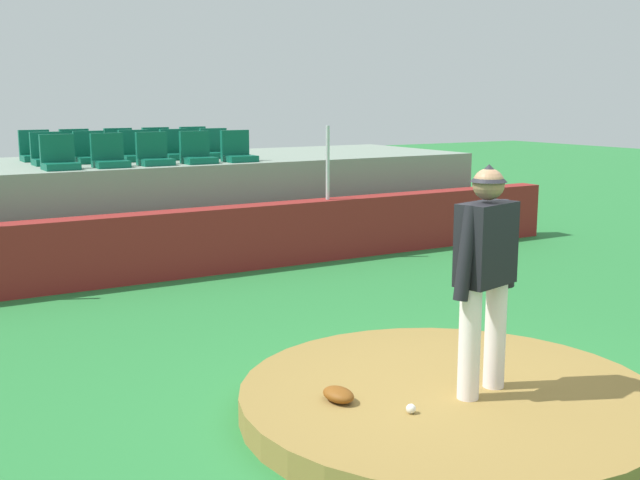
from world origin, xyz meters
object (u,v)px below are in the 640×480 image
stadium_chair_4 (238,152)px  stadium_chair_5 (48,155)px  stadium_chair_1 (109,157)px  baseball (411,409)px  stadium_chair_10 (36,151)px  fielding_glove (338,395)px  stadium_chair_9 (216,149)px  stadium_chair_6 (91,153)px  stadium_chair_8 (176,150)px  stadium_chair_3 (197,153)px  pitcher (485,263)px  stadium_chair_7 (136,151)px  stadium_chair_14 (195,146)px  stadium_chair_0 (59,159)px  stadium_chair_2 (154,155)px  stadium_chair_13 (158,147)px  stadium_chair_12 (120,148)px  stadium_chair_11 (76,150)px

stadium_chair_4 → stadium_chair_5: 2.92m
stadium_chair_1 → stadium_chair_5: 1.12m
baseball → stadium_chair_10: stadium_chair_10 is taller
fielding_glove → stadium_chair_9: 8.16m
stadium_chair_6 → stadium_chair_8: size_ratio=1.00×
baseball → stadium_chair_3: bearing=80.0°
pitcher → stadium_chair_3: pitcher is taller
stadium_chair_7 → stadium_chair_6: bearing=0.4°
stadium_chair_3 → stadium_chair_9: (0.70, 0.91, 0.00)m
stadium_chair_14 → stadium_chair_3: bearing=69.1°
stadium_chair_9 → stadium_chair_10: (-2.79, 0.89, 0.00)m
fielding_glove → stadium_chair_1: (0.23, 6.80, 1.39)m
fielding_glove → stadium_chair_1: stadium_chair_1 is taller
stadium_chair_5 → stadium_chair_8: size_ratio=1.00×
stadium_chair_8 → stadium_chair_0: bearing=23.9°
pitcher → stadium_chair_10: bearing=85.7°
stadium_chair_4 → stadium_chair_14: same height
stadium_chair_3 → stadium_chair_8: 0.94m
stadium_chair_3 → stadium_chair_14: bearing=-110.9°
stadium_chair_2 → stadium_chair_3: size_ratio=1.00×
stadium_chair_9 → stadium_chair_10: same height
stadium_chair_1 → stadium_chair_13: size_ratio=1.00×
pitcher → stadium_chair_6: pitcher is taller
stadium_chair_5 → stadium_chair_10: 0.90m
stadium_chair_8 → stadium_chair_12: 1.11m
pitcher → stadium_chair_1: 7.28m
fielding_glove → stadium_chair_0: (-0.50, 6.79, 1.39)m
stadium_chair_8 → stadium_chair_10: 2.26m
stadium_chair_14 → stadium_chair_7: bearing=31.9°
pitcher → stadium_chair_12: (-0.14, 9.02, 0.39)m
stadium_chair_8 → stadium_chair_14: same height
stadium_chair_1 → stadium_chair_4: bearing=179.6°
stadium_chair_4 → stadium_chair_9: (0.01, 0.91, 0.00)m
stadium_chair_0 → stadium_chair_4: (2.82, -0.00, 0.00)m
baseball → stadium_chair_5: stadium_chair_5 is taller
fielding_glove → stadium_chair_14: stadium_chair_14 is taller
fielding_glove → stadium_chair_2: bearing=167.4°
stadium_chair_4 → stadium_chair_12: bearing=-52.8°
stadium_chair_0 → stadium_chair_8: same height
stadium_chair_2 → stadium_chair_7: same height
stadium_chair_8 → stadium_chair_10: (-2.09, 0.85, 0.00)m
fielding_glove → stadium_chair_11: (0.19, 8.60, 1.39)m
stadium_chair_8 → stadium_chair_10: bearing=-22.2°
stadium_chair_5 → pitcher: bearing=100.7°
baseball → stadium_chair_1: size_ratio=0.15×
stadium_chair_0 → stadium_chair_4: size_ratio=1.00×
baseball → pitcher: bearing=4.6°
stadium_chair_1 → stadium_chair_14: 2.74m
fielding_glove → stadium_chair_9: size_ratio=0.60×
stadium_chair_7 → stadium_chair_9: 1.40m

